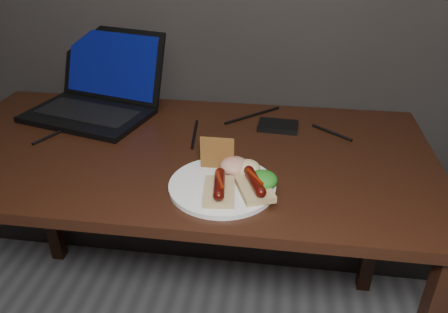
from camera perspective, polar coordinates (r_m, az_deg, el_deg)
desk at (r=1.28m, az=-5.52°, el=-2.47°), size 1.40×0.70×0.75m
laptop at (r=1.50m, az=-16.24°, el=7.70°), size 0.45×0.41×0.25m
hard_drive at (r=1.35m, az=7.06°, el=3.98°), size 0.12×0.09×0.02m
desk_cables at (r=1.34m, az=-2.80°, el=3.87°), size 0.91×0.37×0.01m
plate at (r=1.05m, az=-0.23°, el=-3.83°), size 0.34×0.34×0.01m
bread_sausage_center at (r=1.00m, az=-0.61°, el=-4.14°), size 0.08×0.12×0.04m
bread_sausage_right at (r=1.01m, az=4.01°, el=-3.76°), size 0.11×0.13×0.04m
crispbread at (r=1.09m, az=-0.90°, el=0.45°), size 0.09×0.01×0.08m
salad_greens at (r=1.03m, az=5.10°, el=-3.05°), size 0.07×0.07×0.04m
salsa_mound at (r=1.08m, az=1.38°, el=-1.23°), size 0.07×0.07×0.04m
coleslaw_mound at (r=1.08m, az=3.06°, el=-1.49°), size 0.06×0.06×0.04m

